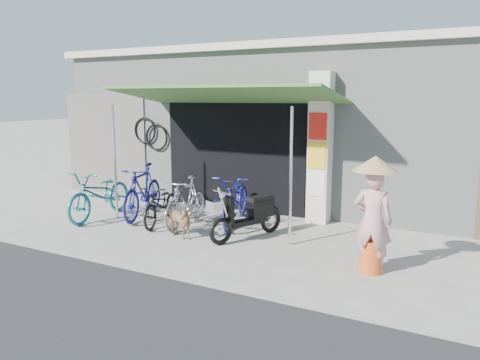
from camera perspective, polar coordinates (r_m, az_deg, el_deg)
The scene contains 13 objects.
ground at distance 7.92m, azimuth -2.14°, elevation -8.39°, with size 80.00×80.00×0.00m, color #A6A096.
bicycle_shop at distance 12.20m, azimuth 9.94°, elevation 6.77°, with size 12.30×5.30×3.66m.
shop_pillar at distance 9.46m, azimuth 9.80°, elevation 3.81°, with size 0.42×0.44×3.00m.
awning at distance 9.37m, azimuth -2.04°, elevation 10.11°, with size 4.60×1.88×2.72m.
neighbour_left at distance 12.69m, azimuth -16.03°, elevation 4.23°, with size 2.60×0.06×2.60m, color #6B665B.
bike_teal at distance 10.19m, azimuth -16.66°, elevation -1.64°, with size 0.68×1.96×1.03m, color #1A7179.
bike_blue at distance 10.02m, azimuth -11.76°, elevation -1.35°, with size 0.53×1.86×1.12m, color navy.
bike_black at distance 9.45m, azimuth -9.56°, elevation -2.93°, with size 0.54×1.54×0.81m, color black.
bike_silver at distance 9.19m, azimuth -6.60°, elevation -2.66°, with size 0.46×1.63×0.98m, color #B7B6BC.
bike_navy at distance 9.32m, azimuth -0.43°, elevation -2.28°, with size 0.68×1.95×1.03m, color navy.
street_dog at distance 8.51m, azimuth -7.58°, elevation -5.02°, with size 0.33×0.72×0.61m, color #9D6E53.
moped at distance 8.39m, azimuth 1.06°, elevation -4.29°, with size 0.79×1.57×0.93m.
nun at distance 6.94m, azimuth 15.89°, elevation -4.16°, with size 0.64×0.64×1.70m.
Camera 1 is at (3.78, -6.49, 2.51)m, focal length 35.00 mm.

